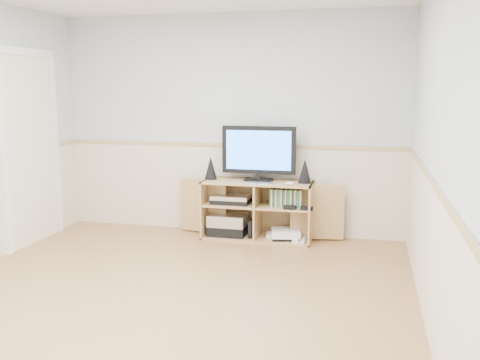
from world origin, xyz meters
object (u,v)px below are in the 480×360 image
object	(u,v)px
game_consoles	(285,234)
media_cabinet	(259,208)
keyboard	(260,183)
monitor	(259,151)

from	to	relation	value
game_consoles	media_cabinet	bearing A→B (deg)	167.88
media_cabinet	game_consoles	bearing A→B (deg)	-12.12
media_cabinet	game_consoles	distance (m)	0.41
media_cabinet	keyboard	world-z (taller)	keyboard
media_cabinet	keyboard	xyz separation A→B (m)	(0.06, -0.19, 0.32)
monitor	keyboard	distance (m)	0.38
monitor	keyboard	xyz separation A→B (m)	(0.06, -0.19, -0.32)
media_cabinet	monitor	xyz separation A→B (m)	(-0.00, -0.01, 0.65)
monitor	keyboard	size ratio (longest dim) A/B	2.93
keyboard	game_consoles	bearing A→B (deg)	25.72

